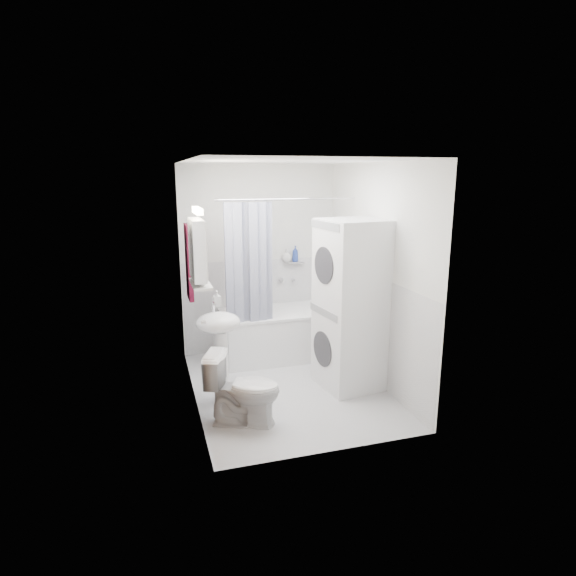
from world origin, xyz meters
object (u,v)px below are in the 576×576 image
object	(u,v)px
washer_dryer	(352,305)
toilet	(243,389)
sink	(219,336)
bathtub	(285,331)

from	to	relation	value
washer_dryer	toilet	world-z (taller)	washer_dryer
sink	bathtub	bearing A→B (deg)	46.68
bathtub	sink	distance (m)	1.48
washer_dryer	toilet	distance (m)	1.50
sink	toilet	world-z (taller)	sink
washer_dryer	sink	bearing A→B (deg)	172.92
sink	washer_dryer	size ratio (longest dim) A/B	0.57
bathtub	sink	size ratio (longest dim) A/B	1.52
sink	toilet	bearing A→B (deg)	-74.44
bathtub	toilet	distance (m)	1.75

